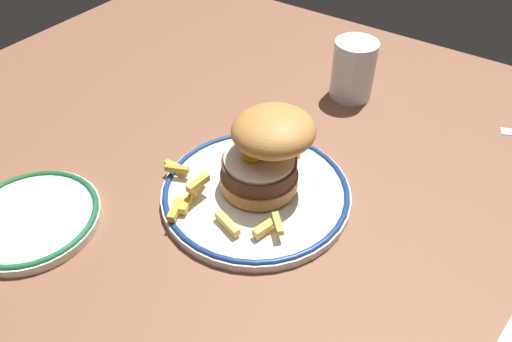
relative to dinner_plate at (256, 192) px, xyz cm
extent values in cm
cube|color=brown|center=(-2.83, 3.64, -2.84)|extent=(122.95, 103.61, 4.00)
cylinder|color=white|center=(0.00, 0.00, -0.24)|extent=(25.12, 25.12, 1.20)
torus|color=navy|center=(0.00, 0.00, 0.36)|extent=(24.72, 24.72, 0.80)
cylinder|color=#B97B3E|center=(-0.13, 0.93, 1.66)|extent=(10.32, 10.32, 1.80)
cylinder|color=#522E22|center=(-0.13, 0.93, 3.70)|extent=(9.80, 9.80, 2.28)
cylinder|color=white|center=(-0.13, 0.93, 5.09)|extent=(9.10, 9.10, 0.50)
ellipsoid|color=yellow|center=(-0.81, 0.35, 5.76)|extent=(2.60, 2.60, 1.40)
ellipsoid|color=#B97D3C|center=(0.96, 2.39, 9.18)|extent=(13.49, 13.30, 5.59)
cube|color=gold|center=(0.88, -7.41, 1.23)|extent=(4.34, 2.23, 0.94)
cube|color=gold|center=(6.22, -4.51, 1.96)|extent=(2.97, 2.95, 0.80)
cube|color=#EFB64D|center=(0.92, 7.90, 2.96)|extent=(3.65, 3.99, 0.88)
cube|color=gold|center=(-5.75, -9.33, 1.25)|extent=(2.23, 3.59, 0.98)
cube|color=gold|center=(-5.12, -5.47, 3.18)|extent=(1.29, 3.48, 0.97)
cube|color=gold|center=(5.03, -5.71, 1.26)|extent=(1.69, 3.03, 1.00)
cube|color=gold|center=(-5.42, -7.68, 1.23)|extent=(2.02, 3.22, 0.94)
cube|color=gold|center=(-11.09, -3.12, 1.14)|extent=(3.72, 0.90, 0.76)
cube|color=gold|center=(-5.84, -4.65, 2.12)|extent=(1.84, 3.91, 0.90)
cube|color=orange|center=(-10.20, -3.91, 1.89)|extent=(3.32, 2.00, 0.75)
cylinder|color=silver|center=(-0.73, 29.33, 4.12)|extent=(7.08, 7.08, 9.91)
cylinder|color=silver|center=(-0.73, 29.33, 1.50)|extent=(6.51, 6.51, 4.66)
cylinder|color=white|center=(-20.62, -19.87, -0.24)|extent=(17.16, 17.16, 1.20)
torus|color=#196033|center=(-20.62, -19.87, 0.36)|extent=(16.76, 16.76, 0.80)
camera|label=1|loc=(26.30, -38.18, 45.38)|focal=34.30mm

